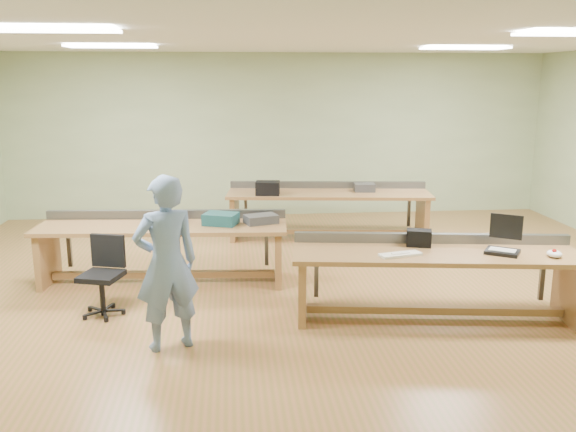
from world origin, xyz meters
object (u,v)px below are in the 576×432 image
object	(u,v)px
camera_bag	(419,238)
parts_bin_teal	(221,219)
mug	(184,219)
person	(166,263)
workbench_back	(328,203)
parts_bin_grey	(261,219)
laptop_base	(502,252)
workbench_front	(435,268)
workbench_mid	(163,239)
task_chair	(104,286)
drinks_can	(152,222)

from	to	relation	value
camera_bag	parts_bin_teal	xyz separation A→B (m)	(-2.17, 1.22, -0.02)
camera_bag	mug	size ratio (longest dim) A/B	2.18
parts_bin_teal	person	bearing A→B (deg)	-104.16
workbench_back	parts_bin_grey	world-z (taller)	workbench_back
workbench_back	parts_bin_teal	world-z (taller)	parts_bin_teal
laptop_base	camera_bag	distance (m)	0.87
workbench_front	parts_bin_teal	size ratio (longest dim) A/B	7.69
person	mug	size ratio (longest dim) A/B	13.88
camera_bag	workbench_mid	bearing A→B (deg)	172.70
camera_bag	parts_bin_grey	distance (m)	2.07
workbench_front	workbench_back	distance (m)	3.57
workbench_front	workbench_mid	xyz separation A→B (m)	(-3.02, 1.51, 0.00)
task_chair	mug	xyz separation A→B (m)	(0.81, 1.13, 0.48)
workbench_mid	person	xyz separation A→B (m)	(0.25, -2.00, 0.29)
person	mug	distance (m)	2.07
camera_bag	task_chair	xyz separation A→B (m)	(-3.45, 0.24, -0.52)
workbench_front	workbench_mid	distance (m)	3.38
parts_bin_teal	workbench_front	bearing A→B (deg)	-32.13
workbench_mid	laptop_base	xyz separation A→B (m)	(3.69, -1.67, 0.21)
parts_bin_grey	drinks_can	distance (m)	1.35
workbench_front	laptop_base	xyz separation A→B (m)	(0.66, -0.15, 0.21)
workbench_back	person	distance (m)	4.58
camera_bag	laptop_base	bearing A→B (deg)	-8.28
laptop_base	parts_bin_grey	size ratio (longest dim) A/B	0.83
workbench_mid	camera_bag	bearing A→B (deg)	-20.12
drinks_can	workbench_mid	bearing A→B (deg)	37.52
workbench_mid	workbench_back	xyz separation A→B (m)	(2.44, 2.01, 0.00)
workbench_mid	mug	world-z (taller)	workbench_mid
camera_bag	mug	world-z (taller)	camera_bag
workbench_front	drinks_can	bearing A→B (deg)	163.39
laptop_base	mug	xyz separation A→B (m)	(-3.43, 1.73, 0.03)
task_chair	parts_bin_grey	distance (m)	2.10
workbench_mid	workbench_back	size ratio (longest dim) A/B	0.95
workbench_mid	laptop_base	distance (m)	4.05
workbench_back	mug	distance (m)	2.93
parts_bin_grey	workbench_front	bearing A→B (deg)	-39.01
workbench_back	parts_bin_teal	xyz separation A→B (m)	(-1.71, -2.08, 0.26)
workbench_mid	mug	distance (m)	0.36
workbench_back	drinks_can	size ratio (longest dim) A/B	30.79
camera_bag	parts_bin_teal	size ratio (longest dim) A/B	0.66
person	parts_bin_grey	world-z (taller)	person
parts_bin_teal	parts_bin_grey	bearing A→B (deg)	0.93
workbench_mid	workbench_front	bearing A→B (deg)	-22.59
workbench_mid	parts_bin_teal	xyz separation A→B (m)	(0.73, -0.08, 0.26)
task_chair	parts_bin_teal	xyz separation A→B (m)	(1.28, 0.99, 0.50)
workbench_back	parts_bin_teal	distance (m)	2.71
workbench_mid	drinks_can	size ratio (longest dim) A/B	29.23
workbench_mid	parts_bin_grey	size ratio (longest dim) A/B	7.91
parts_bin_teal	parts_bin_grey	size ratio (longest dim) A/B	1.01
workbench_front	workbench_back	bearing A→B (deg)	107.22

